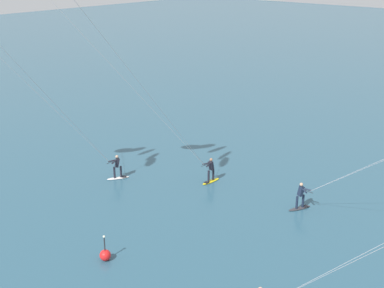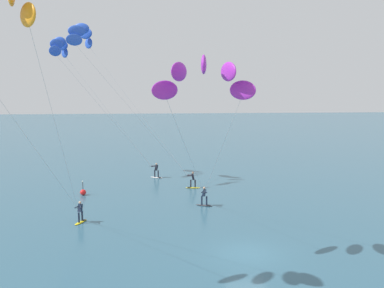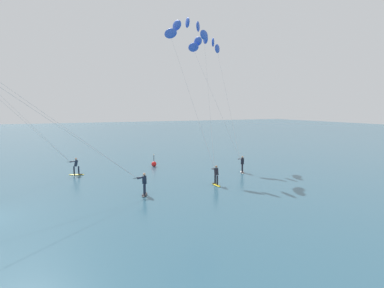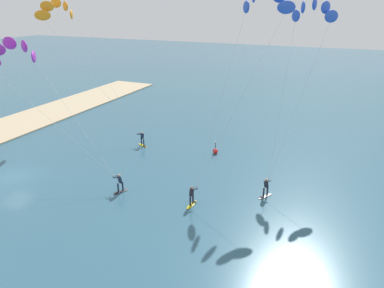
# 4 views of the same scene
# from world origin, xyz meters

# --- Properties ---
(ground_plane) EXTENTS (240.00, 240.00, 0.00)m
(ground_plane) POSITION_xyz_m (0.00, 0.00, 0.00)
(ground_plane) COLOR #2D566B
(kitesurfer_nearshore) EXTENTS (5.35, 13.47, 15.51)m
(kitesurfer_nearshore) POSITION_xyz_m (-13.16, -4.13, 13.72)
(kitesurfer_nearshore) COLOR yellow
(kitesurfer_nearshore) RESTS_ON ground
(kitesurfer_mid_water) EXTENTS (12.87, 5.21, 16.39)m
(kitesurfer_mid_water) POSITION_xyz_m (-12.47, 19.37, 14.56)
(kitesurfer_mid_water) COLOR yellow
(kitesurfer_mid_water) RESTS_ON ground
(kitesurfer_far_out) EXTENTS (11.76, 4.37, 15.40)m
(kitesurfer_far_out) POSITION_xyz_m (-15.37, 23.20, 13.61)
(kitesurfer_far_out) COLOR white
(kitesurfer_far_out) RESTS_ON ground
(kitesurfer_downwind) EXTENTS (5.99, 13.16, 12.19)m
(kitesurfer_downwind) POSITION_xyz_m (-2.81, -0.33, 10.51)
(kitesurfer_downwind) COLOR #333338
(kitesurfer_downwind) RESTS_ON ground
(marker_buoy) EXTENTS (0.56, 0.56, 1.38)m
(marker_buoy) POSITION_xyz_m (-12.61, 15.24, 0.30)
(marker_buoy) COLOR red
(marker_buoy) RESTS_ON ground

